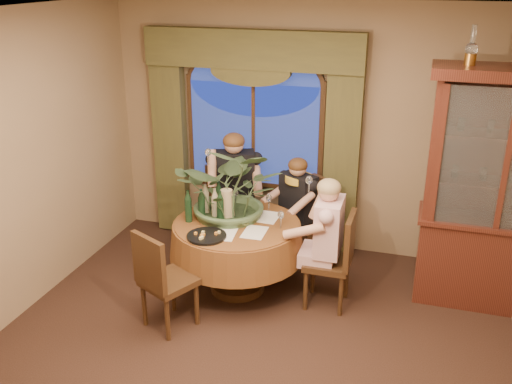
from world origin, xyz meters
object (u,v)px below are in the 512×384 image
(chair_right, at_px, (327,260))
(chair_front_left, at_px, (169,279))
(oil_lamp_left, at_px, (472,45))
(china_cabinet, at_px, (498,193))
(dining_table, at_px, (237,256))
(person_back, at_px, (235,193))
(olive_bowl, at_px, (243,223))
(chair_back_right, at_px, (310,224))
(person_pink, at_px, (328,243))
(wine_bottle_0, at_px, (206,200))
(wine_bottle_2, at_px, (202,205))
(person_scarf, at_px, (298,211))
(centerpiece_plant, at_px, (233,153))
(wine_bottle_4, at_px, (219,197))
(stoneware_vase, at_px, (227,204))
(wine_bottle_5, at_px, (188,206))
(chair_back, at_px, (226,210))
(wine_bottle_1, at_px, (220,206))
(wine_bottle_3, at_px, (215,204))

(chair_right, distance_m, chair_front_left, 1.52)
(oil_lamp_left, bearing_deg, china_cabinet, 0.00)
(dining_table, bearing_deg, person_back, 110.42)
(china_cabinet, relative_size, chair_front_left, 2.40)
(china_cabinet, xyz_separation_m, olive_bowl, (-2.31, -0.54, -0.38))
(chair_back_right, bearing_deg, person_pink, 152.31)
(wine_bottle_0, relative_size, wine_bottle_2, 1.00)
(oil_lamp_left, height_order, person_scarf, oil_lamp_left)
(centerpiece_plant, height_order, wine_bottle_0, centerpiece_plant)
(person_back, xyz_separation_m, wine_bottle_4, (0.05, -0.64, 0.20))
(china_cabinet, bearing_deg, person_pink, -161.85)
(china_cabinet, xyz_separation_m, wine_bottle_0, (-2.75, -0.41, -0.24))
(stoneware_vase, bearing_deg, wine_bottle_5, -149.79)
(person_pink, height_order, person_scarf, person_pink)
(chair_front_left, relative_size, wine_bottle_4, 2.91)
(chair_back, xyz_separation_m, wine_bottle_5, (-0.03, -0.97, 0.44))
(dining_table, height_order, olive_bowl, olive_bowl)
(china_cabinet, bearing_deg, chair_back, 172.78)
(stoneware_vase, relative_size, centerpiece_plant, 0.25)
(chair_right, xyz_separation_m, wine_bottle_1, (-1.08, -0.02, 0.44))
(person_pink, height_order, wine_bottle_5, person_pink)
(china_cabinet, xyz_separation_m, wine_bottle_2, (-2.74, -0.54, -0.24))
(china_cabinet, relative_size, wine_bottle_2, 6.99)
(dining_table, distance_m, olive_bowl, 0.41)
(person_pink, bearing_deg, centerpiece_plant, 81.00)
(oil_lamp_left, xyz_separation_m, wine_bottle_4, (-2.25, -0.29, -1.56))
(person_pink, height_order, wine_bottle_0, person_pink)
(wine_bottle_0, bearing_deg, dining_table, -14.76)
(wine_bottle_1, distance_m, wine_bottle_5, 0.32)
(chair_back_right, xyz_separation_m, stoneware_vase, (-0.72, -0.66, 0.42))
(chair_back_right, relative_size, wine_bottle_2, 2.91)
(wine_bottle_0, height_order, wine_bottle_3, same)
(chair_front_left, bearing_deg, chair_back, 117.99)
(dining_table, bearing_deg, chair_right, -0.11)
(dining_table, relative_size, olive_bowl, 9.74)
(wine_bottle_0, relative_size, wine_bottle_1, 1.00)
(chair_right, distance_m, wine_bottle_3, 1.23)
(chair_right, distance_m, olive_bowl, 0.89)
(wine_bottle_2, bearing_deg, wine_bottle_0, 94.23)
(person_pink, xyz_separation_m, wine_bottle_2, (-1.27, -0.06, 0.26))
(chair_back_right, relative_size, person_back, 0.67)
(person_scarf, distance_m, wine_bottle_5, 1.30)
(oil_lamp_left, relative_size, chair_back, 0.35)
(china_cabinet, xyz_separation_m, stoneware_vase, (-2.52, -0.42, -0.25))
(stoneware_vase, relative_size, wine_bottle_0, 0.91)
(wine_bottle_5, bearing_deg, china_cabinet, 12.03)
(wine_bottle_0, bearing_deg, person_scarf, 40.43)
(china_cabinet, bearing_deg, olive_bowl, -166.95)
(dining_table, distance_m, chair_right, 0.93)
(olive_bowl, relative_size, wine_bottle_5, 0.42)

